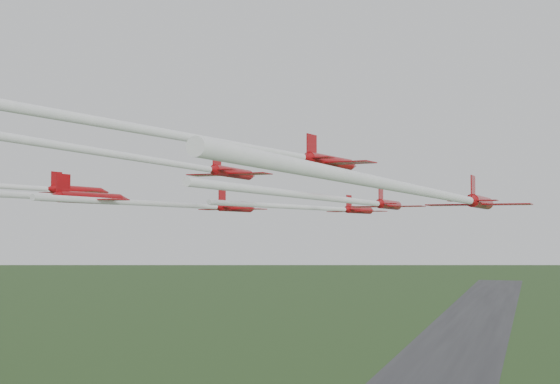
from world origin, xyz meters
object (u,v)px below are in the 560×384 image
(jet_row4_left, at_px, (27,195))
(jet_row4_right, at_px, (267,151))
(jet_row3_mid, at_px, (171,163))
(jet_row3_right, at_px, (450,196))
(jet_lead, at_px, (332,209))
(jet_row2_right, at_px, (357,201))
(jet_row2_left, at_px, (201,206))

(jet_row4_left, relative_size, jet_row4_right, 0.91)
(jet_row3_mid, relative_size, jet_row3_right, 0.93)
(jet_row3_right, bearing_deg, jet_row4_right, -147.55)
(jet_lead, distance_m, jet_row4_right, 47.05)
(jet_row2_right, relative_size, jet_row4_left, 1.24)
(jet_row2_right, distance_m, jet_row4_left, 32.81)
(jet_row2_right, bearing_deg, jet_row3_mid, -137.04)
(jet_row2_left, height_order, jet_row2_right, jet_row2_left)
(jet_row2_right, relative_size, jet_row4_right, 1.13)
(jet_row2_left, bearing_deg, jet_lead, 48.45)
(jet_lead, bearing_deg, jet_row2_left, -126.86)
(jet_row2_right, bearing_deg, jet_row4_right, -90.74)
(jet_row3_mid, bearing_deg, jet_row4_right, -35.72)
(jet_row3_right, bearing_deg, jet_row2_left, 146.07)
(jet_row3_mid, relative_size, jet_row4_right, 1.18)
(jet_lead, height_order, jet_row2_left, jet_row2_left)
(jet_lead, distance_m, jet_row3_right, 44.35)
(jet_row2_left, xyz_separation_m, jet_row4_left, (-5.82, -27.46, 0.32))
(jet_lead, xyz_separation_m, jet_row2_left, (-13.67, -12.59, 0.14))
(jet_row3_mid, bearing_deg, jet_lead, 82.67)
(jet_row3_mid, distance_m, jet_row4_right, 17.27)
(jet_row3_right, xyz_separation_m, jet_row4_left, (-39.31, -0.38, 0.63))
(jet_lead, relative_size, jet_row3_right, 0.71)
(jet_row3_mid, height_order, jet_row3_right, jet_row3_mid)
(jet_lead, distance_m, jet_row4_left, 44.55)
(jet_row4_left, bearing_deg, jet_row2_left, 87.73)
(jet_lead, relative_size, jet_row3_mid, 0.76)
(jet_lead, relative_size, jet_row4_right, 0.90)
(jet_row4_right, bearing_deg, jet_row3_mid, 151.92)
(jet_row3_right, height_order, jet_row4_left, jet_row4_left)
(jet_row2_left, bearing_deg, jet_row2_right, -19.57)
(jet_row2_right, xyz_separation_m, jet_row3_mid, (-15.32, -12.42, 3.39))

